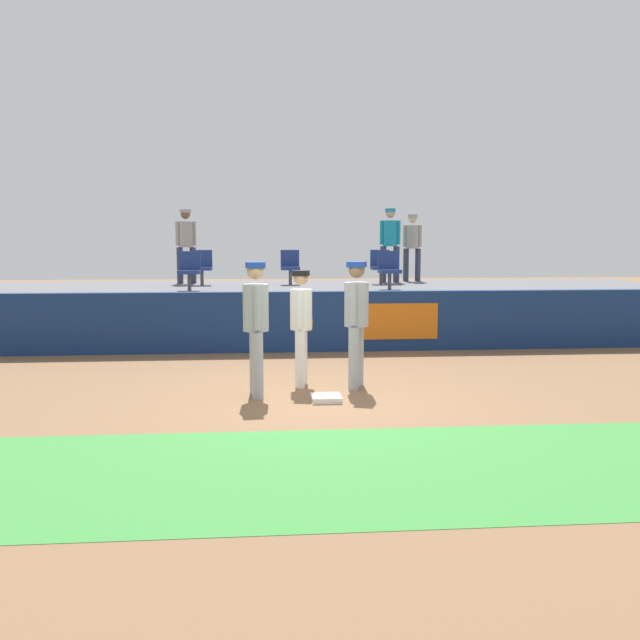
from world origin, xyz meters
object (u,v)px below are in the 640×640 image
(player_coach_visitor, at_px, (256,319))
(player_runner_visitor, at_px, (356,315))
(first_base, at_px, (326,398))
(spectator_casual, at_px, (412,243))
(seat_front_left, at_px, (189,269))
(seat_front_right, at_px, (389,268))
(spectator_hooded, at_px, (390,240))
(seat_back_left, at_px, (202,265))
(player_fielder_home, at_px, (302,320))
(seat_back_center, at_px, (290,265))
(spectator_capped, at_px, (186,241))
(seat_back_right, at_px, (381,265))

(player_coach_visitor, bearing_deg, player_runner_visitor, 100.62)
(first_base, distance_m, spectator_casual, 9.43)
(seat_front_left, xyz_separation_m, seat_front_right, (4.32, 0.00, 0.00))
(spectator_hooded, bearing_deg, spectator_casual, -133.95)
(spectator_hooded, bearing_deg, seat_back_left, 21.38)
(player_coach_visitor, xyz_separation_m, spectator_hooded, (3.36, 7.83, 1.11))
(player_fielder_home, height_order, seat_front_right, seat_front_right)
(seat_front_right, relative_size, spectator_hooded, 0.45)
(seat_back_center, bearing_deg, player_coach_visitor, -96.27)
(player_fielder_home, height_order, seat_front_left, seat_front_left)
(player_fielder_home, relative_size, seat_back_left, 2.07)
(seat_front_left, height_order, seat_back_left, same)
(seat_front_right, relative_size, seat_back_left, 1.00)
(spectator_capped, bearing_deg, seat_back_left, 104.55)
(spectator_hooded, height_order, spectator_capped, spectator_hooded)
(first_base, xyz_separation_m, player_coach_visitor, (-0.95, 0.39, 1.05))
(player_runner_visitor, bearing_deg, seat_back_center, -153.94)
(player_coach_visitor, xyz_separation_m, seat_front_left, (-1.45, 5.30, 0.49))
(seat_back_right, distance_m, spectator_casual, 1.66)
(seat_front_left, bearing_deg, first_base, -67.13)
(seat_back_center, bearing_deg, spectator_capped, 164.20)
(player_fielder_home, distance_m, player_runner_visitor, 0.83)
(seat_back_right, height_order, spectator_capped, spectator_capped)
(seat_front_right, bearing_deg, player_runner_visitor, -106.07)
(player_fielder_home, relative_size, player_coach_visitor, 0.92)
(seat_back_center, relative_size, spectator_capped, 0.46)
(first_base, bearing_deg, seat_back_left, 106.97)
(player_fielder_home, distance_m, spectator_capped, 7.66)
(player_runner_visitor, height_order, player_coach_visitor, player_coach_visitor)
(seat_back_left, height_order, seat_back_right, same)
(spectator_capped, bearing_deg, seat_back_right, 154.34)
(player_coach_visitor, relative_size, spectator_capped, 1.03)
(seat_back_right, relative_size, spectator_hooded, 0.45)
(player_coach_visitor, relative_size, seat_front_left, 2.25)
(seat_back_right, relative_size, spectator_casual, 0.48)
(player_fielder_home, xyz_separation_m, player_runner_visitor, (0.80, -0.22, 0.08))
(player_coach_visitor, relative_size, seat_front_right, 2.25)
(first_base, bearing_deg, spectator_casual, 70.36)
(seat_front_right, height_order, spectator_capped, spectator_capped)
(seat_back_left, distance_m, spectator_casual, 5.53)
(player_runner_visitor, xyz_separation_m, seat_front_right, (1.40, 4.85, 0.50))
(first_base, distance_m, spectator_hooded, 8.83)
(seat_back_left, height_order, spectator_hooded, spectator_hooded)
(seat_front_right, relative_size, spectator_capped, 0.46)
(first_base, height_order, player_fielder_home, player_fielder_home)
(player_coach_visitor, height_order, seat_back_left, seat_back_left)
(first_base, bearing_deg, seat_front_left, 112.87)
(seat_front_right, bearing_deg, spectator_hooded, 78.98)
(seat_front_right, bearing_deg, first_base, -108.68)
(seat_back_left, bearing_deg, seat_back_right, -0.00)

